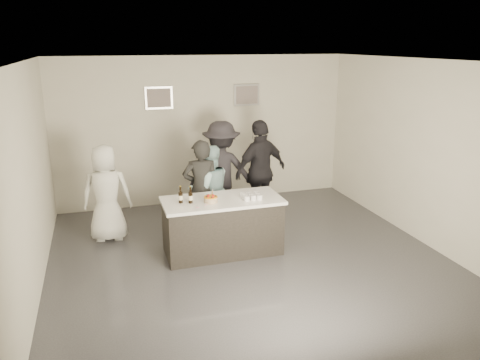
{
  "coord_description": "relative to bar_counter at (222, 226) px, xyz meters",
  "views": [
    {
      "loc": [
        -2.08,
        -6.28,
        3.26
      ],
      "look_at": [
        0.0,
        0.5,
        1.15
      ],
      "focal_mm": 35.0,
      "sensor_mm": 36.0,
      "label": 1
    }
  ],
  "objects": [
    {
      "name": "person_guest_back",
      "position": [
        0.39,
        1.49,
        0.48
      ],
      "size": [
        1.35,
        0.99,
        1.87
      ],
      "primitive_type": "imported",
      "rotation": [
        0.0,
        0.0,
        2.88
      ],
      "color": "#242329",
      "rests_on": "ground"
    },
    {
      "name": "wall_front",
      "position": [
        0.32,
        -3.39,
        1.05
      ],
      "size": [
        6.0,
        0.04,
        3.0
      ],
      "primitive_type": "cube",
      "color": "silver",
      "rests_on": "ground"
    },
    {
      "name": "tumbler_cluster",
      "position": [
        0.45,
        -0.09,
        0.49
      ],
      "size": [
        0.3,
        0.3,
        0.08
      ],
      "primitive_type": "cube",
      "color": "#C16112",
      "rests_on": "bar_counter"
    },
    {
      "name": "bar_counter",
      "position": [
        0.0,
        0.0,
        0.0
      ],
      "size": [
        1.86,
        0.86,
        0.9
      ],
      "primitive_type": "cube",
      "color": "white",
      "rests_on": "ground"
    },
    {
      "name": "beer_bottle_b",
      "position": [
        -0.51,
        -0.04,
        0.58
      ],
      "size": [
        0.07,
        0.07,
        0.26
      ],
      "primitive_type": "cylinder",
      "color": "black",
      "rests_on": "bar_counter"
    },
    {
      "name": "person_main_blue",
      "position": [
        0.0,
        0.85,
        0.34
      ],
      "size": [
        0.83,
        0.69,
        1.58
      ],
      "primitive_type": "imported",
      "rotation": [
        0.0,
        0.0,
        3.27
      ],
      "color": "#9DC7CE",
      "rests_on": "ground"
    },
    {
      "name": "person_guest_right",
      "position": [
        1.06,
        1.19,
        0.5
      ],
      "size": [
        1.21,
        0.81,
        1.91
      ],
      "primitive_type": "imported",
      "rotation": [
        0.0,
        0.0,
        3.48
      ],
      "color": "black",
      "rests_on": "ground"
    },
    {
      "name": "person_guest_left",
      "position": [
        -1.71,
        1.07,
        0.38
      ],
      "size": [
        0.87,
        0.62,
        1.65
      ],
      "primitive_type": "imported",
      "rotation": [
        0.0,
        0.0,
        3.02
      ],
      "color": "white",
      "rests_on": "ground"
    },
    {
      "name": "person_main_black",
      "position": [
        -0.17,
        0.72,
        0.4
      ],
      "size": [
        0.67,
        0.49,
        1.71
      ],
      "primitive_type": "imported",
      "rotation": [
        0.0,
        0.0,
        3.0
      ],
      "color": "black",
      "rests_on": "ground"
    },
    {
      "name": "floor",
      "position": [
        0.32,
        -0.39,
        -0.45
      ],
      "size": [
        6.0,
        6.0,
        0.0
      ],
      "primitive_type": "plane",
      "color": "#3D3D42",
      "rests_on": "ground"
    },
    {
      "name": "wall_back",
      "position": [
        0.32,
        2.61,
        1.05
      ],
      "size": [
        6.0,
        0.04,
        3.0
      ],
      "primitive_type": "cube",
      "color": "silver",
      "rests_on": "ground"
    },
    {
      "name": "ceiling",
      "position": [
        0.32,
        -0.39,
        2.55
      ],
      "size": [
        6.0,
        6.0,
        0.0
      ],
      "primitive_type": "plane",
      "rotation": [
        3.14,
        0.0,
        0.0
      ],
      "color": "white"
    },
    {
      "name": "cake",
      "position": [
        -0.2,
        -0.1,
        0.49
      ],
      "size": [
        0.21,
        0.21,
        0.08
      ],
      "primitive_type": "cylinder",
      "color": "orange",
      "rests_on": "bar_counter"
    },
    {
      "name": "picture_right",
      "position": [
        1.22,
        2.58,
        1.75
      ],
      "size": [
        0.54,
        0.04,
        0.44
      ],
      "primitive_type": "cube",
      "color": "#B2B2B7",
      "rests_on": "wall_back"
    },
    {
      "name": "candles",
      "position": [
        -0.37,
        -0.24,
        0.45
      ],
      "size": [
        0.24,
        0.08,
        0.01
      ],
      "primitive_type": "cube",
      "color": "pink",
      "rests_on": "bar_counter"
    },
    {
      "name": "wall_right",
      "position": [
        3.32,
        -0.39,
        1.05
      ],
      "size": [
        0.04,
        6.0,
        3.0
      ],
      "primitive_type": "cube",
      "color": "silver",
      "rests_on": "ground"
    },
    {
      "name": "wall_left",
      "position": [
        -2.68,
        -0.39,
        1.05
      ],
      "size": [
        0.04,
        6.0,
        3.0
      ],
      "primitive_type": "cube",
      "color": "silver",
      "rests_on": "ground"
    },
    {
      "name": "beer_bottle_a",
      "position": [
        -0.65,
        0.01,
        0.58
      ],
      "size": [
        0.07,
        0.07,
        0.26
      ],
      "primitive_type": "cylinder",
      "color": "black",
      "rests_on": "bar_counter"
    },
    {
      "name": "picture_left",
      "position": [
        -0.58,
        2.58,
        1.75
      ],
      "size": [
        0.54,
        0.04,
        0.44
      ],
      "primitive_type": "cube",
      "color": "#B2B2B7",
      "rests_on": "wall_back"
    }
  ]
}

